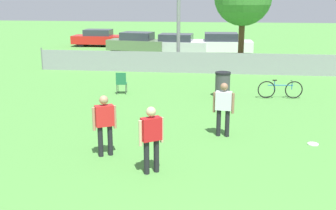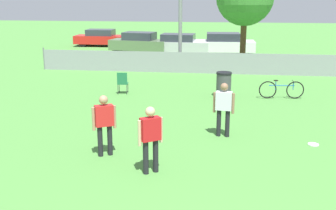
{
  "view_description": "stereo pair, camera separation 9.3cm",
  "coord_description": "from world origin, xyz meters",
  "px_view_note": "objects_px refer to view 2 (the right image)",
  "views": [
    {
      "loc": [
        0.01,
        -3.91,
        4.04
      ],
      "look_at": [
        -1.45,
        7.33,
        1.05
      ],
      "focal_mm": 45.0,
      "sensor_mm": 36.0,
      "label": 1
    },
    {
      "loc": [
        0.1,
        -3.89,
        4.04
      ],
      "look_at": [
        -1.45,
        7.33,
        1.05
      ],
      "focal_mm": 45.0,
      "sensor_mm": 36.0,
      "label": 2
    }
  ],
  "objects_px": {
    "player_thrower_red": "(104,121)",
    "parked_car_white": "(223,44)",
    "player_defender_red": "(150,135)",
    "trash_bin": "(224,85)",
    "frisbee_disc": "(313,144)",
    "parked_car_olive": "(139,43)",
    "player_receiver_white": "(224,106)",
    "parked_car_silver": "(178,44)",
    "bicycle_sideline": "(281,90)",
    "parked_car_red": "(101,38)",
    "folding_chair_sideline": "(123,82)"
  },
  "relations": [
    {
      "from": "trash_bin",
      "to": "parked_car_white",
      "type": "xyz_separation_m",
      "value": [
        -0.19,
        12.86,
        0.19
      ]
    },
    {
      "from": "bicycle_sideline",
      "to": "parked_car_olive",
      "type": "bearing_deg",
      "value": 117.58
    },
    {
      "from": "player_thrower_red",
      "to": "bicycle_sideline",
      "type": "height_order",
      "value": "player_thrower_red"
    },
    {
      "from": "parked_car_red",
      "to": "parked_car_white",
      "type": "bearing_deg",
      "value": -19.58
    },
    {
      "from": "parked_car_silver",
      "to": "parked_car_olive",
      "type": "bearing_deg",
      "value": 179.65
    },
    {
      "from": "player_thrower_red",
      "to": "player_receiver_white",
      "type": "bearing_deg",
      "value": 4.58
    },
    {
      "from": "bicycle_sideline",
      "to": "trash_bin",
      "type": "xyz_separation_m",
      "value": [
        -2.29,
        -0.09,
        0.15
      ]
    },
    {
      "from": "folding_chair_sideline",
      "to": "trash_bin",
      "type": "bearing_deg",
      "value": 173.8
    },
    {
      "from": "player_receiver_white",
      "to": "frisbee_disc",
      "type": "height_order",
      "value": "player_receiver_white"
    },
    {
      "from": "player_thrower_red",
      "to": "frisbee_disc",
      "type": "xyz_separation_m",
      "value": [
        5.49,
        1.55,
        -0.92
      ]
    },
    {
      "from": "parked_car_silver",
      "to": "parked_car_white",
      "type": "relative_size",
      "value": 1.01
    },
    {
      "from": "frisbee_disc",
      "to": "parked_car_olive",
      "type": "distance_m",
      "value": 20.06
    },
    {
      "from": "parked_car_silver",
      "to": "parked_car_white",
      "type": "distance_m",
      "value": 3.12
    },
    {
      "from": "player_thrower_red",
      "to": "trash_bin",
      "type": "relative_size",
      "value": 1.55
    },
    {
      "from": "frisbee_disc",
      "to": "parked_car_white",
      "type": "relative_size",
      "value": 0.07
    },
    {
      "from": "player_receiver_white",
      "to": "player_thrower_red",
      "type": "bearing_deg",
      "value": -140.22
    },
    {
      "from": "player_thrower_red",
      "to": "parked_car_red",
      "type": "xyz_separation_m",
      "value": [
        -6.98,
        22.94,
        -0.28
      ]
    },
    {
      "from": "player_defender_red",
      "to": "trash_bin",
      "type": "bearing_deg",
      "value": 43.2
    },
    {
      "from": "folding_chair_sideline",
      "to": "parked_car_white",
      "type": "xyz_separation_m",
      "value": [
        3.98,
        12.86,
        0.18
      ]
    },
    {
      "from": "player_thrower_red",
      "to": "frisbee_disc",
      "type": "relative_size",
      "value": 5.32
    },
    {
      "from": "bicycle_sideline",
      "to": "parked_car_silver",
      "type": "bearing_deg",
      "value": 108.17
    },
    {
      "from": "trash_bin",
      "to": "parked_car_silver",
      "type": "relative_size",
      "value": 0.23
    },
    {
      "from": "player_defender_red",
      "to": "parked_car_olive",
      "type": "distance_m",
      "value": 21.05
    },
    {
      "from": "trash_bin",
      "to": "parked_car_red",
      "type": "bearing_deg",
      "value": 121.64
    },
    {
      "from": "parked_car_red",
      "to": "parked_car_olive",
      "type": "distance_m",
      "value": 5.05
    },
    {
      "from": "player_receiver_white",
      "to": "parked_car_olive",
      "type": "bearing_deg",
      "value": 115.82
    },
    {
      "from": "player_receiver_white",
      "to": "frisbee_disc",
      "type": "relative_size",
      "value": 5.32
    },
    {
      "from": "parked_car_red",
      "to": "player_thrower_red",
      "type": "bearing_deg",
      "value": -74.21
    },
    {
      "from": "frisbee_disc",
      "to": "player_receiver_white",
      "type": "bearing_deg",
      "value": 171.05
    },
    {
      "from": "frisbee_disc",
      "to": "parked_car_red",
      "type": "height_order",
      "value": "parked_car_red"
    },
    {
      "from": "player_defender_red",
      "to": "parked_car_red",
      "type": "xyz_separation_m",
      "value": [
        -8.33,
        23.86,
        -0.28
      ]
    },
    {
      "from": "frisbee_disc",
      "to": "trash_bin",
      "type": "relative_size",
      "value": 0.29
    },
    {
      "from": "player_defender_red",
      "to": "parked_car_red",
      "type": "height_order",
      "value": "player_defender_red"
    },
    {
      "from": "frisbee_disc",
      "to": "parked_car_olive",
      "type": "xyz_separation_m",
      "value": [
        -8.63,
        18.1,
        0.67
      ]
    },
    {
      "from": "frisbee_disc",
      "to": "folding_chair_sideline",
      "type": "distance_m",
      "value": 8.55
    },
    {
      "from": "player_thrower_red",
      "to": "parked_car_silver",
      "type": "distance_m",
      "value": 19.5
    },
    {
      "from": "player_thrower_red",
      "to": "parked_car_white",
      "type": "height_order",
      "value": "player_thrower_red"
    },
    {
      "from": "parked_car_olive",
      "to": "player_receiver_white",
      "type": "bearing_deg",
      "value": -61.33
    },
    {
      "from": "bicycle_sideline",
      "to": "player_receiver_white",
      "type": "bearing_deg",
      "value": -120.16
    },
    {
      "from": "frisbee_disc",
      "to": "parked_car_olive",
      "type": "height_order",
      "value": "parked_car_olive"
    },
    {
      "from": "trash_bin",
      "to": "bicycle_sideline",
      "type": "bearing_deg",
      "value": 2.17
    },
    {
      "from": "folding_chair_sideline",
      "to": "player_thrower_red",
      "type": "bearing_deg",
      "value": 93.93
    },
    {
      "from": "bicycle_sideline",
      "to": "parked_car_silver",
      "type": "relative_size",
      "value": 0.4
    },
    {
      "from": "trash_bin",
      "to": "parked_car_olive",
      "type": "bearing_deg",
      "value": 115.44
    },
    {
      "from": "frisbee_disc",
      "to": "parked_car_red",
      "type": "distance_m",
      "value": 24.77
    },
    {
      "from": "player_defender_red",
      "to": "parked_car_white",
      "type": "height_order",
      "value": "player_defender_red"
    },
    {
      "from": "parked_car_olive",
      "to": "folding_chair_sideline",
      "type": "bearing_deg",
      "value": -71.89
    },
    {
      "from": "folding_chair_sideline",
      "to": "parked_car_white",
      "type": "relative_size",
      "value": 0.21
    },
    {
      "from": "player_defender_red",
      "to": "bicycle_sideline",
      "type": "height_order",
      "value": "player_defender_red"
    },
    {
      "from": "player_thrower_red",
      "to": "parked_car_olive",
      "type": "xyz_separation_m",
      "value": [
        -3.15,
        19.65,
        -0.25
      ]
    }
  ]
}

